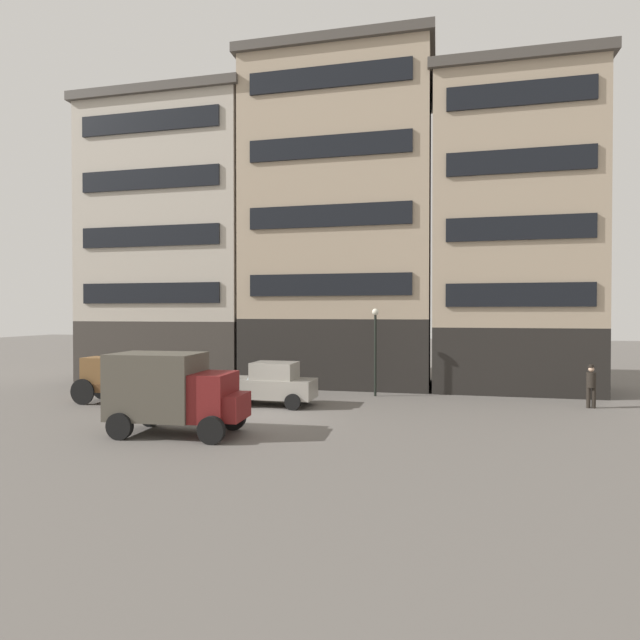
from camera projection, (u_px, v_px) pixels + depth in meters
The scene contains 10 objects.
ground_plane at pixel (265, 418), 19.26m from camera, with size 120.00×120.00×0.00m, color #605B56.
building_far_left at pixel (174, 241), 30.62m from camera, with size 10.20×5.89×16.29m.
building_center_left at pixel (339, 221), 28.41m from camera, with size 10.33×5.89×17.86m.
building_center_right at pixel (511, 232), 26.43m from camera, with size 8.31×5.89×16.02m.
cargo_wagon at pixel (112, 376), 22.47m from camera, with size 2.94×1.58×1.98m.
draft_horse at pixel (174, 375), 21.82m from camera, with size 2.35×0.65×2.30m.
delivery_truck_near at pixel (174, 390), 16.64m from camera, with size 4.41×2.27×2.62m.
sedan_dark at pixel (272, 384), 21.87m from camera, with size 3.73×1.92×1.83m.
pedestrian_officer at pixel (591, 384), 21.22m from camera, with size 0.38×0.38×1.79m.
streetlamp_curbside at pixel (375, 339), 24.23m from camera, with size 0.32×0.32×4.12m.
Camera 1 is at (6.26, -18.27, 3.95)m, focal length 29.03 mm.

